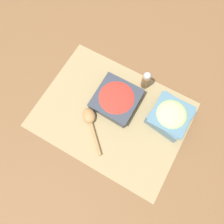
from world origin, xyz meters
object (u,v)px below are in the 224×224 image
(tomato_bowl, at_px, (116,99))
(wooden_spoon, at_px, (90,120))
(cucumber_bowl, at_px, (170,116))
(pepper_shaker, at_px, (146,80))

(tomato_bowl, xyz_separation_m, wooden_spoon, (0.05, 0.12, -0.01))
(cucumber_bowl, bearing_deg, pepper_shaker, -30.26)
(tomato_bowl, relative_size, pepper_shaker, 1.78)
(wooden_spoon, bearing_deg, tomato_bowl, -112.13)
(wooden_spoon, bearing_deg, pepper_shaker, -115.57)
(wooden_spoon, relative_size, pepper_shaker, 1.66)
(tomato_bowl, height_order, wooden_spoon, tomato_bowl)
(cucumber_bowl, bearing_deg, tomato_bowl, 9.45)
(wooden_spoon, height_order, pepper_shaker, pepper_shaker)
(cucumber_bowl, relative_size, tomato_bowl, 0.92)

